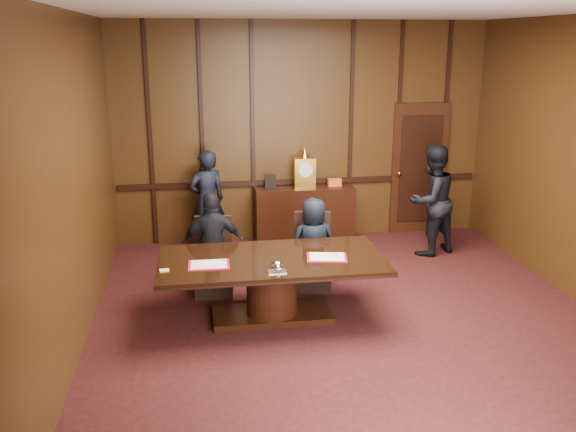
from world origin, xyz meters
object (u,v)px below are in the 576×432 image
at_px(conference_table, 272,278).
at_px(witness_left, 207,200).
at_px(witness_right, 431,200).
at_px(sideboard, 304,212).
at_px(signatory_right, 313,244).
at_px(signatory_left, 213,245).

bearing_deg(conference_table, witness_left, 104.06).
relative_size(conference_table, witness_left, 1.66).
xyz_separation_m(conference_table, witness_right, (2.69, 1.92, 0.34)).
relative_size(witness_left, witness_right, 0.93).
distance_m(sideboard, conference_table, 2.97).
bearing_deg(signatory_right, conference_table, 46.41).
xyz_separation_m(signatory_right, witness_left, (-1.32, 1.88, 0.17)).
relative_size(sideboard, signatory_right, 1.29).
height_order(signatory_right, witness_right, witness_right).
relative_size(signatory_left, witness_left, 0.87).
xyz_separation_m(conference_table, witness_left, (-0.67, 2.68, 0.28)).
distance_m(conference_table, signatory_left, 1.05).
relative_size(signatory_right, witness_right, 0.74).
bearing_deg(witness_right, witness_left, -35.46).
relative_size(conference_table, signatory_right, 2.11).
relative_size(sideboard, witness_right, 0.95).
bearing_deg(conference_table, witness_right, 35.47).
bearing_deg(conference_table, signatory_right, 50.91).
bearing_deg(signatory_right, witness_right, -155.78).
bearing_deg(sideboard, conference_table, -107.56).
bearing_deg(signatory_right, witness_left, -59.36).
xyz_separation_m(sideboard, signatory_right, (-0.25, -2.04, 0.14)).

